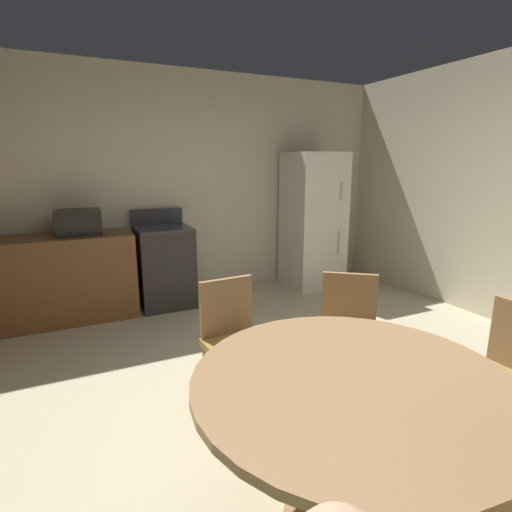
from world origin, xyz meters
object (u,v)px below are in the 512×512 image
at_px(chair_east, 509,372).
at_px(microwave, 78,222).
at_px(refrigerator, 313,221).
at_px(chair_north, 234,336).
at_px(dining_table, 351,409).
at_px(chair_northeast, 348,329).
at_px(oven_range, 165,266).

bearing_deg(chair_east, microwave, -59.70).
xyz_separation_m(refrigerator, chair_north, (-2.00, -2.13, -0.38)).
relative_size(dining_table, chair_east, 1.54).
xyz_separation_m(chair_northeast, chair_north, (-0.76, 0.23, 0.00)).
bearing_deg(chair_northeast, dining_table, 0.00).
distance_m(oven_range, refrigerator, 2.02).
height_order(chair_east, chair_north, same).
relative_size(oven_range, chair_north, 1.26).
xyz_separation_m(dining_table, chair_north, (-0.08, 1.11, -0.11)).
distance_m(refrigerator, microwave, 2.85).
bearing_deg(oven_range, refrigerator, -1.56).
bearing_deg(chair_north, chair_northeast, 69.11).
bearing_deg(dining_table, chair_east, 1.65).
distance_m(oven_range, dining_table, 3.30).
relative_size(oven_range, microwave, 2.50).
bearing_deg(dining_table, oven_range, 90.97).
bearing_deg(chair_east, oven_range, -71.97).
bearing_deg(dining_table, refrigerator, 59.35).
height_order(dining_table, chair_northeast, chair_northeast).
distance_m(refrigerator, dining_table, 3.78).
distance_m(chair_northeast, chair_east, 0.95).
xyz_separation_m(refrigerator, chair_northeast, (-1.24, -2.36, -0.38)).
height_order(oven_range, refrigerator, refrigerator).
bearing_deg(chair_northeast, chair_north, -69.11).
xyz_separation_m(microwave, chair_east, (2.03, -3.26, -0.53)).
relative_size(microwave, chair_northeast, 0.51).
distance_m(oven_range, chair_northeast, 2.52).
xyz_separation_m(refrigerator, chair_east, (-0.81, -3.21, -0.38)).
distance_m(microwave, chair_northeast, 2.94).
distance_m(chair_northeast, chair_north, 0.79).
bearing_deg(chair_east, chair_north, -43.73).
bearing_deg(refrigerator, chair_north, -133.19).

